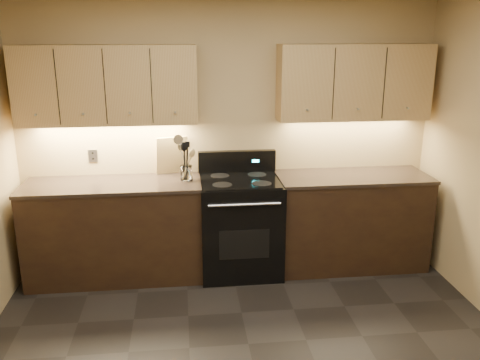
% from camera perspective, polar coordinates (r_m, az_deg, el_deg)
% --- Properties ---
extents(wall_back, '(4.00, 0.04, 2.60)m').
position_cam_1_polar(wall_back, '(4.96, -1.33, 5.18)').
color(wall_back, tan).
rests_on(wall_back, ground).
extents(counter_left, '(1.62, 0.62, 0.93)m').
position_cam_1_polar(counter_left, '(4.93, -13.82, -5.50)').
color(counter_left, black).
rests_on(counter_left, ground).
extents(counter_right, '(1.46, 0.62, 0.93)m').
position_cam_1_polar(counter_right, '(5.15, 12.28, -4.44)').
color(counter_right, black).
rests_on(counter_right, ground).
extents(stove, '(0.76, 0.68, 1.14)m').
position_cam_1_polar(stove, '(4.90, 0.02, -5.00)').
color(stove, black).
rests_on(stove, ground).
extents(upper_cab_left, '(1.60, 0.30, 0.70)m').
position_cam_1_polar(upper_cab_left, '(4.76, -14.71, 10.27)').
color(upper_cab_left, tan).
rests_on(upper_cab_left, wall_back).
extents(upper_cab_right, '(1.44, 0.30, 0.70)m').
position_cam_1_polar(upper_cab_right, '(4.99, 12.67, 10.66)').
color(upper_cab_right, tan).
rests_on(upper_cab_right, wall_back).
extents(outlet_plate, '(0.08, 0.01, 0.12)m').
position_cam_1_polar(outlet_plate, '(5.05, -16.18, 2.62)').
color(outlet_plate, '#B2B5BA').
rests_on(outlet_plate, wall_back).
extents(utensil_crock, '(0.14, 0.14, 0.14)m').
position_cam_1_polar(utensil_crock, '(4.74, -6.05, 0.75)').
color(utensil_crock, white).
rests_on(utensil_crock, counter_left).
extents(cutting_board, '(0.31, 0.17, 0.37)m').
position_cam_1_polar(cutting_board, '(4.93, -7.67, 2.77)').
color(cutting_board, tan).
rests_on(cutting_board, counter_left).
extents(wooden_spoon, '(0.16, 0.09, 0.29)m').
position_cam_1_polar(wooden_spoon, '(4.70, -6.47, 1.79)').
color(wooden_spoon, tan).
rests_on(wooden_spoon, utensil_crock).
extents(black_spoon, '(0.07, 0.10, 0.34)m').
position_cam_1_polar(black_spoon, '(4.74, -6.22, 2.24)').
color(black_spoon, black).
rests_on(black_spoon, utensil_crock).
extents(black_turner, '(0.12, 0.12, 0.37)m').
position_cam_1_polar(black_turner, '(4.69, -6.08, 2.24)').
color(black_turner, black).
rests_on(black_turner, utensil_crock).
extents(steel_spatula, '(0.18, 0.12, 0.35)m').
position_cam_1_polar(steel_spatula, '(4.73, -5.77, 2.22)').
color(steel_spatula, silver).
rests_on(steel_spatula, utensil_crock).
extents(steel_skimmer, '(0.19, 0.16, 0.42)m').
position_cam_1_polar(steel_skimmer, '(4.70, -5.76, 2.51)').
color(steel_skimmer, silver).
rests_on(steel_skimmer, utensil_crock).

